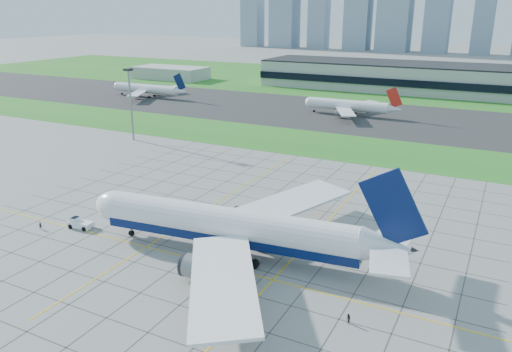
{
  "coord_description": "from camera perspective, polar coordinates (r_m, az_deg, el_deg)",
  "views": [
    {
      "loc": [
        50.57,
        -72.09,
        45.04
      ],
      "look_at": [
        -1.41,
        29.35,
        7.0
      ],
      "focal_mm": 35.0,
      "sensor_mm": 36.0,
      "label": 1
    }
  ],
  "objects": [
    {
      "name": "crew_near",
      "position": [
        117.78,
        -23.41,
        -5.22
      ],
      "size": [
        0.58,
        0.68,
        1.59
      ],
      "primitive_type": "imported",
      "rotation": [
        0.0,
        0.0,
        1.15
      ],
      "color": "black",
      "rests_on": "ground"
    },
    {
      "name": "asphalt_taxiway",
      "position": [
        227.4,
        13.83,
        6.51
      ],
      "size": [
        700.0,
        75.0,
        0.04
      ],
      "primitive_type": "cube",
      "color": "#383838",
      "rests_on": "ground"
    },
    {
      "name": "apron_markings",
      "position": [
        107.05,
        -3.6,
        -6.45
      ],
      "size": [
        120.0,
        130.0,
        0.03
      ],
      "color": "#474744",
      "rests_on": "ground"
    },
    {
      "name": "terminal",
      "position": [
        304.42,
        25.32,
        9.71
      ],
      "size": [
        260.0,
        43.0,
        15.8
      ],
      "color": "#B7B7B2",
      "rests_on": "ground"
    },
    {
      "name": "crew_far",
      "position": [
        79.37,
        10.5,
        -15.76
      ],
      "size": [
        0.99,
        1.0,
        1.63
      ],
      "primitive_type": "imported",
      "rotation": [
        0.0,
        0.0,
        -0.84
      ],
      "color": "black",
      "rests_on": "ground"
    },
    {
      "name": "distant_jet_1",
      "position": [
        228.93,
        10.61,
        7.94
      ],
      "size": [
        41.76,
        42.66,
        14.08
      ],
      "color": "white",
      "rests_on": "ground"
    },
    {
      "name": "light_mast",
      "position": [
        184.83,
        -14.2,
        8.92
      ],
      "size": [
        2.5,
        2.5,
        25.6
      ],
      "color": "gray",
      "rests_on": "ground"
    },
    {
      "name": "grass_far",
      "position": [
        334.02,
        18.45,
        9.78
      ],
      "size": [
        700.0,
        145.0,
        0.04
      ],
      "primitive_type": "cube",
      "color": "#287020",
      "rests_on": "ground"
    },
    {
      "name": "distant_jet_0",
      "position": [
        280.21,
        -12.32,
        9.72
      ],
      "size": [
        45.65,
        42.66,
        14.08
      ],
      "color": "white",
      "rests_on": "ground"
    },
    {
      "name": "airliner",
      "position": [
        95.67,
        -2.78,
        -5.83
      ],
      "size": [
        66.4,
        66.96,
        20.92
      ],
      "rotation": [
        0.0,
        0.0,
        0.11
      ],
      "color": "white",
      "rests_on": "ground"
    },
    {
      "name": "pushback_tug",
      "position": [
        115.33,
        -19.5,
        -5.12
      ],
      "size": [
        8.09,
        3.3,
        2.23
      ],
      "rotation": [
        0.0,
        0.0,
        0.11
      ],
      "color": "white",
      "rests_on": "ground"
    },
    {
      "name": "ground",
      "position": [
        98.9,
        -7.13,
        -8.79
      ],
      "size": [
        1400.0,
        1400.0,
        0.0
      ],
      "primitive_type": "plane",
      "color": "gray",
      "rests_on": "ground"
    },
    {
      "name": "service_block",
      "position": [
        354.39,
        -9.74,
        11.55
      ],
      "size": [
        50.0,
        25.0,
        8.0
      ],
      "primitive_type": "cube",
      "color": "#B7B7B2",
      "rests_on": "ground"
    },
    {
      "name": "grass_median",
      "position": [
        175.66,
        9.49,
        3.35
      ],
      "size": [
        700.0,
        35.0,
        0.04
      ],
      "primitive_type": "cube",
      "color": "#287020",
      "rests_on": "ground"
    }
  ]
}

